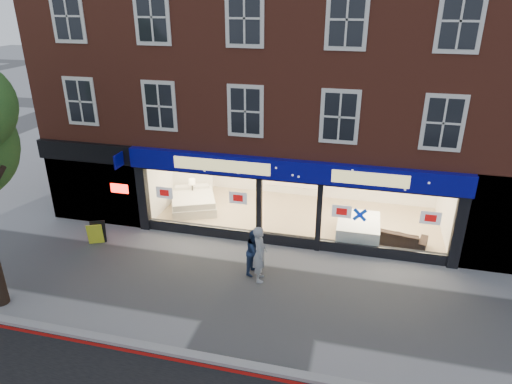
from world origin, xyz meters
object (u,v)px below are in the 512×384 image
at_px(pedestrian_grey, 260,254).
at_px(pedestrian_blue, 255,251).
at_px(display_bed, 193,200).
at_px(mattress_stack, 358,230).
at_px(sofa, 396,237).
at_px(a_board, 97,233).

xyz_separation_m(pedestrian_grey, pedestrian_blue, (-0.23, 0.34, -0.15)).
relative_size(display_bed, pedestrian_grey, 1.47).
distance_m(display_bed, mattress_stack, 6.82).
bearing_deg(pedestrian_blue, mattress_stack, -35.54).
relative_size(sofa, pedestrian_grey, 1.14).
height_order(mattress_stack, sofa, mattress_stack).
xyz_separation_m(a_board, pedestrian_grey, (6.20, -0.77, 0.51)).
distance_m(a_board, pedestrian_grey, 6.27).
bearing_deg(a_board, pedestrian_grey, -31.75).
xyz_separation_m(display_bed, mattress_stack, (6.74, -1.05, 0.02)).
bearing_deg(mattress_stack, a_board, -164.95).
relative_size(display_bed, mattress_stack, 1.44).
bearing_deg(mattress_stack, pedestrian_grey, -131.73).
bearing_deg(pedestrian_blue, display_bed, 54.61).
bearing_deg(a_board, sofa, -11.93).
height_order(sofa, pedestrian_blue, pedestrian_blue).
distance_m(a_board, pedestrian_blue, 5.99).
height_order(sofa, pedestrian_grey, pedestrian_grey).
bearing_deg(pedestrian_grey, a_board, 69.62).
relative_size(a_board, pedestrian_blue, 0.54).
distance_m(mattress_stack, pedestrian_blue, 4.23).
xyz_separation_m(mattress_stack, pedestrian_blue, (-3.10, -2.87, 0.30)).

